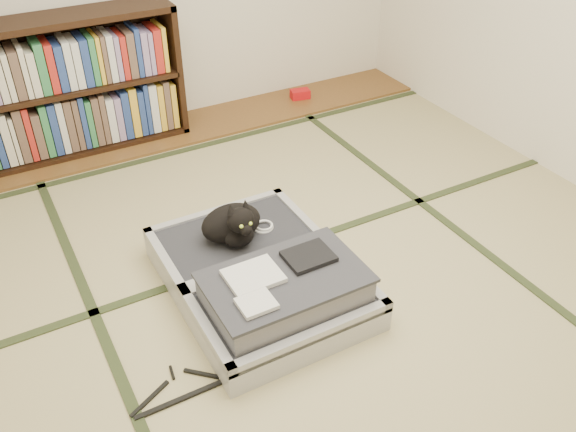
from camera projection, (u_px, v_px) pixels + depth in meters
floor at (313, 294)px, 3.06m from camera, size 4.50×4.50×0.00m
wood_strip at (174, 131)px, 4.48m from camera, size 4.00×0.50×0.02m
red_item at (300, 94)px, 4.91m from camera, size 0.16×0.12×0.07m
tatami_borders at (268, 241)px, 3.41m from camera, size 4.00×4.50×0.01m
bookcase at (73, 88)px, 4.03m from camera, size 1.43×0.33×0.92m
suitcase at (263, 278)px, 2.99m from camera, size 0.82×1.10×0.32m
cat at (234, 224)px, 3.10m from camera, size 0.37×0.37×0.30m
cable_coil at (263, 226)px, 3.25m from camera, size 0.11×0.11×0.03m
hanger at (182, 392)px, 2.56m from camera, size 0.45×0.20×0.01m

